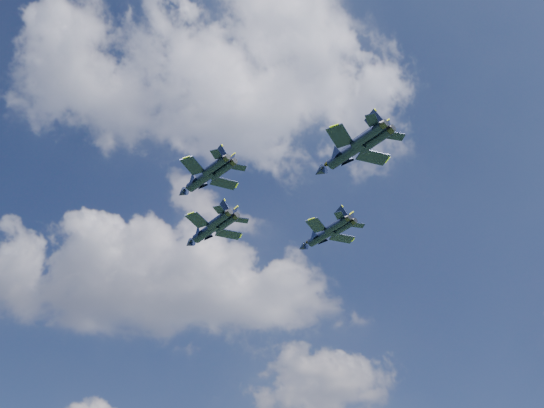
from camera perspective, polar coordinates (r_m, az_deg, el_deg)
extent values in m
cylinder|color=black|center=(117.10, -6.16, -2.60)|extent=(7.11, 8.37, 1.84)
cone|color=black|center=(121.30, -7.81, -3.74)|extent=(3.00, 3.16, 1.74)
ellipsoid|color=brown|center=(119.77, -7.09, -3.03)|extent=(2.59, 2.92, 0.84)
cube|color=black|center=(114.00, -7.05, -1.50)|extent=(4.64, 5.39, 0.18)
cube|color=black|center=(117.46, -4.13, -2.84)|extent=(5.25, 3.85, 0.18)
cube|color=black|center=(110.76, -5.00, -0.51)|extent=(2.39, 2.86, 0.14)
cube|color=black|center=(113.35, -2.86, -1.54)|extent=(2.68, 1.94, 0.14)
cube|color=black|center=(112.85, -4.59, -0.40)|extent=(2.42, 2.02, 3.07)
cube|color=black|center=(113.93, -3.70, -0.83)|extent=(1.78, 2.80, 3.07)
cylinder|color=black|center=(99.71, -6.65, 2.31)|extent=(6.58, 7.22, 1.63)
cone|color=black|center=(103.16, -8.47, 1.00)|extent=(2.71, 2.79, 1.54)
ellipsoid|color=brown|center=(101.96, -7.68, 1.78)|extent=(2.37, 2.54, 0.74)
cube|color=black|center=(97.08, -7.48, 3.61)|extent=(3.99, 4.78, 0.16)
cube|color=black|center=(100.12, -4.55, 1.98)|extent=(4.71, 3.58, 0.16)
cube|color=black|center=(94.49, -5.26, 4.71)|extent=(2.05, 2.52, 0.13)
cube|color=black|center=(96.75, -3.11, 3.46)|extent=(2.42, 1.81, 0.13)
cube|color=black|center=(96.38, -4.87, 4.72)|extent=(2.23, 1.69, 2.73)
cube|color=black|center=(97.33, -3.97, 4.19)|extent=(1.59, 2.42, 2.73)
cylinder|color=black|center=(116.17, 4.74, -3.01)|extent=(6.62, 7.90, 1.73)
cone|color=black|center=(119.49, 2.87, -4.12)|extent=(2.81, 2.97, 1.63)
ellipsoid|color=brown|center=(118.32, 3.65, -3.43)|extent=(2.42, 2.75, 0.79)
cube|color=black|center=(112.98, 4.17, -2.00)|extent=(4.39, 5.07, 0.17)
cube|color=black|center=(117.21, 6.60, -3.21)|extent=(4.92, 3.58, 0.17)
cube|color=black|center=(110.68, 6.35, -1.06)|extent=(2.26, 2.69, 0.13)
cube|color=black|center=(113.82, 8.10, -1.98)|extent=(2.51, 1.80, 0.13)
cube|color=black|center=(112.75, 6.54, -0.94)|extent=(2.26, 1.92, 2.89)
cube|color=black|center=(114.06, 7.27, -1.33)|extent=(1.67, 2.64, 2.89)
cylinder|color=black|center=(98.35, 7.05, 4.74)|extent=(7.45, 8.83, 1.93)
cone|color=black|center=(101.56, 4.50, 3.03)|extent=(3.16, 3.33, 1.83)
ellipsoid|color=brown|center=(100.52, 5.56, 4.02)|extent=(2.71, 3.07, 0.88)
cube|color=black|center=(95.08, 6.39, 6.38)|extent=(4.90, 5.68, 0.19)
cube|color=black|center=(99.65, 9.48, 4.38)|extent=(5.52, 4.03, 0.19)
cube|color=black|center=(93.08, 9.39, 7.83)|extent=(2.53, 3.01, 0.15)
cube|color=black|center=(96.47, 11.60, 6.27)|extent=(2.81, 2.03, 0.15)
cube|color=black|center=(95.43, 9.56, 7.77)|extent=(2.54, 2.14, 3.24)
cube|color=black|center=(96.85, 10.49, 7.12)|extent=(1.88, 2.95, 3.24)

